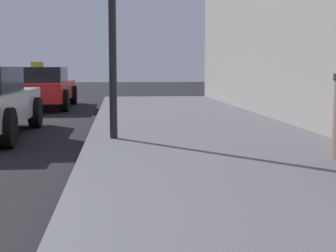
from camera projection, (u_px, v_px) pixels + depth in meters
name	position (u px, v px, depth m)	size (l,w,h in m)	color
car_red	(39.00, 87.00, 15.22)	(2.05, 4.47, 1.43)	red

